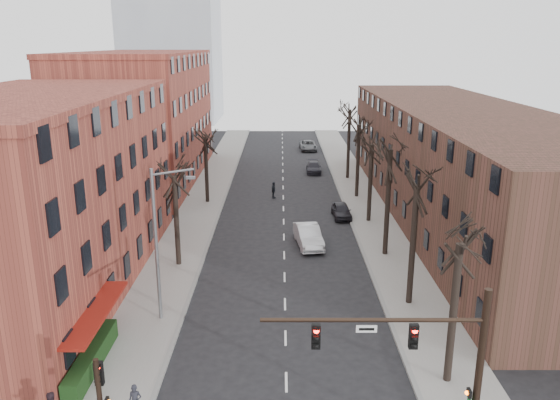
{
  "coord_description": "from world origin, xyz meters",
  "views": [
    {
      "loc": [
        -0.27,
        -18.4,
        15.49
      ],
      "look_at": [
        -0.32,
        21.21,
        4.0
      ],
      "focal_mm": 35.0,
      "sensor_mm": 36.0,
      "label": 1
    }
  ],
  "objects": [
    {
      "name": "building_right",
      "position": [
        16.0,
        30.0,
        5.0
      ],
      "size": [
        12.0,
        50.0,
        10.0
      ],
      "primitive_type": "cube",
      "color": "#4F2D24",
      "rests_on": "ground"
    },
    {
      "name": "streetlight",
      "position": [
        -7.03,
        10.0,
        5.01
      ],
      "size": [
        2.45,
        0.22,
        9.03
      ],
      "color": "slate",
      "rests_on": "ground"
    },
    {
      "name": "sidewalk_right",
      "position": [
        8.0,
        35.0,
        0.07
      ],
      "size": [
        4.0,
        90.0,
        0.15
      ],
      "primitive_type": "cube",
      "color": "gray",
      "rests_on": "ground"
    },
    {
      "name": "tree_left_b",
      "position": [
        -7.6,
        34.0,
        0.0
      ],
      "size": [
        5.2,
        5.2,
        9.5
      ],
      "primitive_type": null,
      "color": "black",
      "rests_on": "ground"
    },
    {
      "name": "parked_car_far",
      "position": [
        3.8,
        61.76,
        0.71
      ],
      "size": [
        2.53,
        5.16,
        1.41
      ],
      "primitive_type": "imported",
      "rotation": [
        0.0,
        0.0,
        0.04
      ],
      "color": "#585B60",
      "rests_on": "ground"
    },
    {
      "name": "tree_right_e",
      "position": [
        7.6,
        36.0,
        0.0
      ],
      "size": [
        5.2,
        5.2,
        10.8
      ],
      "primitive_type": null,
      "color": "black",
      "rests_on": "ground"
    },
    {
      "name": "awning_left",
      "position": [
        -9.4,
        6.0,
        0.0
      ],
      "size": [
        1.2,
        7.0,
        0.15
      ],
      "primitive_type": "cube",
      "color": "maroon",
      "rests_on": "ground"
    },
    {
      "name": "building_left_far",
      "position": [
        -16.0,
        44.0,
        7.0
      ],
      "size": [
        12.0,
        28.0,
        14.0
      ],
      "primitive_type": "cube",
      "color": "brown",
      "rests_on": "ground"
    },
    {
      "name": "tree_right_b",
      "position": [
        7.6,
        12.0,
        0.0
      ],
      "size": [
        5.2,
        5.2,
        10.8
      ],
      "primitive_type": null,
      "color": "black",
      "rests_on": "ground"
    },
    {
      "name": "parked_car_near",
      "position": [
        5.3,
        29.25,
        0.67
      ],
      "size": [
        1.75,
        3.99,
        1.34
      ],
      "primitive_type": "imported",
      "rotation": [
        0.0,
        0.0,
        0.04
      ],
      "color": "black",
      "rests_on": "ground"
    },
    {
      "name": "building_left_near",
      "position": [
        -16.0,
        15.0,
        6.0
      ],
      "size": [
        12.0,
        26.0,
        12.0
      ],
      "primitive_type": "cube",
      "color": "brown",
      "rests_on": "ground"
    },
    {
      "name": "tree_right_c",
      "position": [
        7.6,
        20.0,
        0.0
      ],
      "size": [
        5.2,
        5.2,
        11.6
      ],
      "primitive_type": null,
      "color": "black",
      "rests_on": "ground"
    },
    {
      "name": "silver_sedan",
      "position": [
        1.92,
        22.04,
        0.81
      ],
      "size": [
        2.38,
        5.13,
        1.63
      ],
      "primitive_type": "imported",
      "rotation": [
        0.0,
        0.0,
        0.14
      ],
      "color": "silver",
      "rests_on": "ground"
    },
    {
      "name": "hedge",
      "position": [
        -9.5,
        5.0,
        0.65
      ],
      "size": [
        0.8,
        6.0,
        1.0
      ],
      "primitive_type": "cube",
      "color": "#1B3813",
      "rests_on": "sidewalk_left"
    },
    {
      "name": "signal_mast_arm",
      "position": [
        5.45,
        -1.0,
        4.4
      ],
      "size": [
        8.14,
        0.3,
        7.2
      ],
      "color": "black",
      "rests_on": "ground"
    },
    {
      "name": "tree_right_d",
      "position": [
        7.6,
        28.0,
        0.0
      ],
      "size": [
        5.2,
        5.2,
        10.0
      ],
      "primitive_type": null,
      "color": "black",
      "rests_on": "ground"
    },
    {
      "name": "sidewalk_left",
      "position": [
        -8.0,
        35.0,
        0.07
      ],
      "size": [
        4.0,
        90.0,
        0.15
      ],
      "primitive_type": "cube",
      "color": "gray",
      "rests_on": "ground"
    },
    {
      "name": "tree_right_f",
      "position": [
        7.6,
        44.0,
        0.0
      ],
      "size": [
        5.2,
        5.2,
        11.6
      ],
      "primitive_type": null,
      "color": "black",
      "rests_on": "ground"
    },
    {
      "name": "pedestrian_crossing",
      "position": [
        -1.01,
        35.69,
        0.86
      ],
      "size": [
        0.67,
        1.08,
        1.71
      ],
      "primitive_type": "imported",
      "rotation": [
        0.0,
        0.0,
        1.31
      ],
      "color": "black",
      "rests_on": "ground"
    },
    {
      "name": "parked_car_mid",
      "position": [
        3.8,
        47.28,
        0.64
      ],
      "size": [
        1.9,
        4.43,
        1.27
      ],
      "primitive_type": "imported",
      "rotation": [
        0.0,
        0.0,
        -0.03
      ],
      "color": "black",
      "rests_on": "ground"
    },
    {
      "name": "tree_left_a",
      "position": [
        -7.6,
        18.0,
        0.0
      ],
      "size": [
        5.2,
        5.2,
        9.5
      ],
      "primitive_type": null,
      "color": "black",
      "rests_on": "ground"
    },
    {
      "name": "tree_right_a",
      "position": [
        7.6,
        4.0,
        0.0
      ],
      "size": [
        5.2,
        5.2,
        10.0
      ],
      "primitive_type": null,
      "color": "black",
      "rests_on": "ground"
    }
  ]
}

